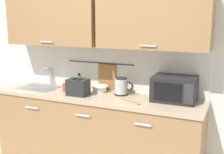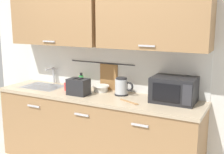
# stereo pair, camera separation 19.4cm
# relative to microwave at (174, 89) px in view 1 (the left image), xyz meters

# --- Properties ---
(counter_unit) EXTENTS (2.53, 0.64, 0.90)m
(counter_unit) POSITION_rel_microwave_xyz_m (-0.91, -0.11, -0.58)
(counter_unit) COLOR #997047
(counter_unit) RESTS_ON ground
(back_wall_assembly) EXTENTS (3.70, 0.41, 2.50)m
(back_wall_assembly) POSITION_rel_microwave_xyz_m (-0.90, 0.12, 0.49)
(back_wall_assembly) COLOR silver
(back_wall_assembly) RESTS_ON ground
(sink_faucet) EXTENTS (0.09, 0.17, 0.22)m
(sink_faucet) POSITION_rel_microwave_xyz_m (-1.72, 0.12, 0.01)
(sink_faucet) COLOR #B2B5BA
(sink_faucet) RESTS_ON counter_unit
(microwave) EXTENTS (0.46, 0.35, 0.27)m
(microwave) POSITION_rel_microwave_xyz_m (0.00, 0.00, 0.00)
(microwave) COLOR black
(microwave) RESTS_ON counter_unit
(electric_kettle) EXTENTS (0.23, 0.16, 0.21)m
(electric_kettle) POSITION_rel_microwave_xyz_m (-0.61, -0.00, -0.03)
(electric_kettle) COLOR black
(electric_kettle) RESTS_ON counter_unit
(dish_soap_bottle) EXTENTS (0.06, 0.06, 0.20)m
(dish_soap_bottle) POSITION_rel_microwave_xyz_m (-1.23, 0.09, -0.05)
(dish_soap_bottle) COLOR green
(dish_soap_bottle) RESTS_ON counter_unit
(mug_near_sink) EXTENTS (0.12, 0.08, 0.09)m
(mug_near_sink) POSITION_rel_microwave_xyz_m (-1.31, -0.11, -0.09)
(mug_near_sink) COLOR red
(mug_near_sink) RESTS_ON counter_unit
(mixing_bowl) EXTENTS (0.21, 0.21, 0.08)m
(mixing_bowl) POSITION_rel_microwave_xyz_m (-0.92, 0.03, -0.09)
(mixing_bowl) COLOR silver
(mixing_bowl) RESTS_ON counter_unit
(toaster) EXTENTS (0.26, 0.17, 0.19)m
(toaster) POSITION_rel_microwave_xyz_m (-1.07, -0.22, -0.04)
(toaster) COLOR #232326
(toaster) RESTS_ON counter_unit
(wooden_spoon) EXTENTS (0.26, 0.14, 0.01)m
(wooden_spoon) POSITION_rel_microwave_xyz_m (-0.38, -0.25, -0.13)
(wooden_spoon) COLOR #9E7042
(wooden_spoon) RESTS_ON counter_unit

